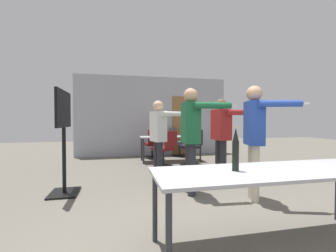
{
  "coord_description": "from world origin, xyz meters",
  "views": [
    {
      "loc": [
        -1.18,
        -1.5,
        1.21
      ],
      "look_at": [
        -0.26,
        2.69,
        1.1
      ],
      "focal_mm": 24.0,
      "sensor_mm": 36.0,
      "label": 1
    }
  ],
  "objects_px": {
    "person_near_casual": "(222,131)",
    "office_chair_side_rolled": "(178,143)",
    "person_right_polo": "(255,130)",
    "beer_bottle": "(236,150)",
    "office_chair_far_left": "(165,150)",
    "person_center_tall": "(191,130)",
    "tv_screen": "(64,132)",
    "person_far_watching": "(159,132)",
    "office_chair_mid_tucked": "(153,145)",
    "drink_cup": "(187,135)",
    "office_chair_near_pushed": "(192,148)"
  },
  "relations": [
    {
      "from": "person_near_casual",
      "to": "office_chair_side_rolled",
      "type": "height_order",
      "value": "person_near_casual"
    },
    {
      "from": "person_right_polo",
      "to": "office_chair_side_rolled",
      "type": "relative_size",
      "value": 1.86
    },
    {
      "from": "person_near_casual",
      "to": "beer_bottle",
      "type": "relative_size",
      "value": 4.0
    },
    {
      "from": "person_right_polo",
      "to": "office_chair_far_left",
      "type": "distance_m",
      "value": 2.82
    },
    {
      "from": "person_center_tall",
      "to": "office_chair_side_rolled",
      "type": "distance_m",
      "value": 3.94
    },
    {
      "from": "person_center_tall",
      "to": "person_near_casual",
      "type": "bearing_deg",
      "value": 136.1
    },
    {
      "from": "tv_screen",
      "to": "person_near_casual",
      "type": "relative_size",
      "value": 1.02
    },
    {
      "from": "person_center_tall",
      "to": "office_chair_far_left",
      "type": "distance_m",
      "value": 2.24
    },
    {
      "from": "person_far_watching",
      "to": "office_chair_far_left",
      "type": "xyz_separation_m",
      "value": [
        0.37,
        1.15,
        -0.54
      ]
    },
    {
      "from": "office_chair_far_left",
      "to": "office_chair_side_rolled",
      "type": "xyz_separation_m",
      "value": [
        0.77,
        1.66,
        -0.0
      ]
    },
    {
      "from": "person_center_tall",
      "to": "beer_bottle",
      "type": "bearing_deg",
      "value": 1.17
    },
    {
      "from": "person_far_watching",
      "to": "office_chair_mid_tucked",
      "type": "xyz_separation_m",
      "value": [
        0.26,
        2.55,
        -0.56
      ]
    },
    {
      "from": "drink_cup",
      "to": "office_chair_far_left",
      "type": "bearing_deg",
      "value": -137.4
    },
    {
      "from": "person_center_tall",
      "to": "office_chair_mid_tucked",
      "type": "bearing_deg",
      "value": -173.98
    },
    {
      "from": "drink_cup",
      "to": "tv_screen",
      "type": "bearing_deg",
      "value": -139.38
    },
    {
      "from": "office_chair_mid_tucked",
      "to": "office_chair_side_rolled",
      "type": "height_order",
      "value": "office_chair_side_rolled"
    },
    {
      "from": "person_far_watching",
      "to": "office_chair_side_rolled",
      "type": "relative_size",
      "value": 1.73
    },
    {
      "from": "person_far_watching",
      "to": "office_chair_side_rolled",
      "type": "xyz_separation_m",
      "value": [
        1.14,
        2.81,
        -0.54
      ]
    },
    {
      "from": "person_center_tall",
      "to": "office_chair_far_left",
      "type": "relative_size",
      "value": 1.85
    },
    {
      "from": "person_center_tall",
      "to": "person_far_watching",
      "type": "distance_m",
      "value": 1.07
    },
    {
      "from": "person_near_casual",
      "to": "office_chair_near_pushed",
      "type": "relative_size",
      "value": 1.74
    },
    {
      "from": "person_near_casual",
      "to": "beer_bottle",
      "type": "height_order",
      "value": "person_near_casual"
    },
    {
      "from": "office_chair_far_left",
      "to": "beer_bottle",
      "type": "relative_size",
      "value": 2.26
    },
    {
      "from": "person_center_tall",
      "to": "drink_cup",
      "type": "xyz_separation_m",
      "value": [
        0.82,
        2.9,
        -0.27
      ]
    },
    {
      "from": "office_chair_mid_tucked",
      "to": "drink_cup",
      "type": "bearing_deg",
      "value": -46.06
    },
    {
      "from": "office_chair_side_rolled",
      "to": "beer_bottle",
      "type": "relative_size",
      "value": 2.25
    },
    {
      "from": "office_chair_far_left",
      "to": "office_chair_side_rolled",
      "type": "bearing_deg",
      "value": 27.2
    },
    {
      "from": "person_far_watching",
      "to": "beer_bottle",
      "type": "distance_m",
      "value": 2.61
    },
    {
      "from": "office_chair_mid_tucked",
      "to": "office_chair_far_left",
      "type": "height_order",
      "value": "office_chair_far_left"
    },
    {
      "from": "tv_screen",
      "to": "office_chair_side_rolled",
      "type": "distance_m",
      "value": 4.43
    },
    {
      "from": "person_center_tall",
      "to": "office_chair_far_left",
      "type": "bearing_deg",
      "value": -175.9
    },
    {
      "from": "office_chair_far_left",
      "to": "drink_cup",
      "type": "height_order",
      "value": "office_chair_far_left"
    },
    {
      "from": "office_chair_near_pushed",
      "to": "beer_bottle",
      "type": "xyz_separation_m",
      "value": [
        -0.87,
        -3.92,
        0.48
      ]
    },
    {
      "from": "drink_cup",
      "to": "person_far_watching",
      "type": "bearing_deg",
      "value": -122.1
    },
    {
      "from": "person_center_tall",
      "to": "office_chair_far_left",
      "type": "xyz_separation_m",
      "value": [
        0.01,
        2.15,
        -0.61
      ]
    },
    {
      "from": "person_near_casual",
      "to": "person_far_watching",
      "type": "bearing_deg",
      "value": -100.17
    },
    {
      "from": "person_right_polo",
      "to": "office_chair_mid_tucked",
      "type": "relative_size",
      "value": 1.91
    },
    {
      "from": "office_chair_near_pushed",
      "to": "office_chair_side_rolled",
      "type": "relative_size",
      "value": 1.03
    },
    {
      "from": "office_chair_mid_tucked",
      "to": "person_right_polo",
      "type": "bearing_deg",
      "value": -87.26
    },
    {
      "from": "person_near_casual",
      "to": "office_chair_far_left",
      "type": "xyz_separation_m",
      "value": [
        -0.93,
        1.32,
        -0.55
      ]
    },
    {
      "from": "person_center_tall",
      "to": "office_chair_side_rolled",
      "type": "xyz_separation_m",
      "value": [
        0.78,
        3.82,
        -0.61
      ]
    },
    {
      "from": "person_near_casual",
      "to": "office_chair_mid_tucked",
      "type": "height_order",
      "value": "person_near_casual"
    },
    {
      "from": "person_center_tall",
      "to": "person_far_watching",
      "type": "height_order",
      "value": "person_center_tall"
    },
    {
      "from": "office_chair_near_pushed",
      "to": "person_right_polo",
      "type": "bearing_deg",
      "value": 161.76
    },
    {
      "from": "person_right_polo",
      "to": "office_chair_far_left",
      "type": "bearing_deg",
      "value": -145.5
    },
    {
      "from": "tv_screen",
      "to": "office_chair_near_pushed",
      "type": "distance_m",
      "value": 3.45
    },
    {
      "from": "beer_bottle",
      "to": "person_center_tall",
      "type": "bearing_deg",
      "value": 86.75
    },
    {
      "from": "person_far_watching",
      "to": "office_chair_near_pushed",
      "type": "bearing_deg",
      "value": 123.85
    },
    {
      "from": "person_near_casual",
      "to": "office_chair_near_pushed",
      "type": "xyz_separation_m",
      "value": [
        -0.15,
        1.5,
        -0.54
      ]
    },
    {
      "from": "person_near_casual",
      "to": "tv_screen",
      "type": "bearing_deg",
      "value": -85.12
    }
  ]
}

